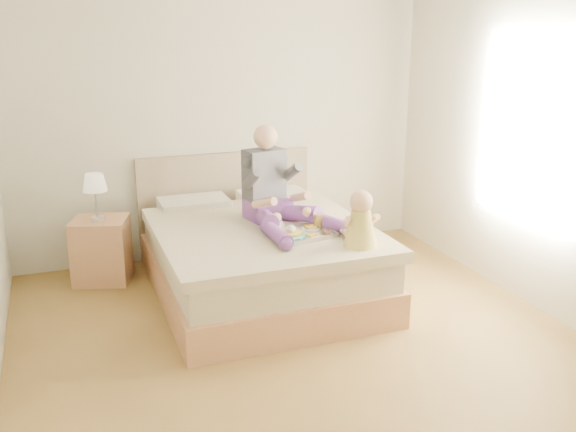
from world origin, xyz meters
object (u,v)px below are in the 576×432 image
object	(u,v)px
bed	(256,253)
adult	(275,194)
baby	(360,223)
nightstand	(102,250)
tray	(301,232)

from	to	relation	value
bed	adult	xyz separation A→B (m)	(0.14, -0.08, 0.53)
bed	baby	world-z (taller)	baby
nightstand	tray	xyz separation A→B (m)	(1.44, -1.13, 0.36)
bed	nightstand	distance (m)	1.38
adult	tray	distance (m)	0.46
bed	nightstand	xyz separation A→B (m)	(-1.22, 0.64, -0.03)
tray	adult	bearing A→B (deg)	90.90
baby	tray	bearing A→B (deg)	138.04
bed	baby	size ratio (longest dim) A/B	5.15
nightstand	baby	size ratio (longest dim) A/B	1.34
adult	bed	bearing A→B (deg)	137.81
tray	baby	world-z (taller)	baby
bed	baby	bearing A→B (deg)	-57.42
adult	baby	size ratio (longest dim) A/B	2.46
nightstand	baby	world-z (taller)	baby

